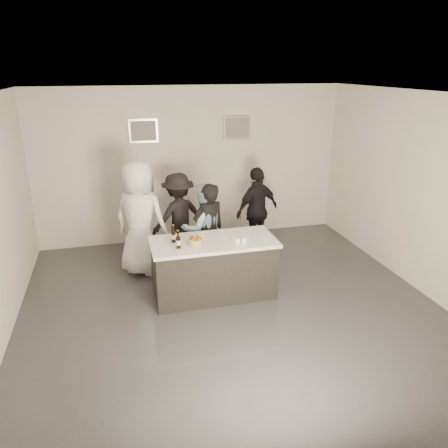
# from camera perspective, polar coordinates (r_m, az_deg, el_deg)

# --- Properties ---
(floor) EXTENTS (6.00, 6.00, 0.00)m
(floor) POSITION_cam_1_polar(r_m,az_deg,el_deg) (6.46, 1.14, -11.13)
(floor) COLOR #3D3D42
(floor) RESTS_ON ground
(ceiling) EXTENTS (6.00, 6.00, 0.00)m
(ceiling) POSITION_cam_1_polar(r_m,az_deg,el_deg) (5.54, 1.36, 16.50)
(ceiling) COLOR white
(wall_back) EXTENTS (6.00, 0.04, 3.00)m
(wall_back) POSITION_cam_1_polar(r_m,az_deg,el_deg) (8.65, -4.22, 7.69)
(wall_back) COLOR silver
(wall_back) RESTS_ON ground
(wall_front) EXTENTS (6.00, 0.04, 3.00)m
(wall_front) POSITION_cam_1_polar(r_m,az_deg,el_deg) (3.32, 15.92, -14.49)
(wall_front) COLOR silver
(wall_front) RESTS_ON ground
(wall_right) EXTENTS (0.04, 6.00, 3.00)m
(wall_right) POSITION_cam_1_polar(r_m,az_deg,el_deg) (7.21, 24.88, 3.36)
(wall_right) COLOR silver
(wall_right) RESTS_ON ground
(picture_left) EXTENTS (0.54, 0.04, 0.44)m
(picture_left) POSITION_cam_1_polar(r_m,az_deg,el_deg) (8.38, -10.49, 11.89)
(picture_left) COLOR #B2B2B7
(picture_left) RESTS_ON wall_back
(picture_right) EXTENTS (0.54, 0.04, 0.44)m
(picture_right) POSITION_cam_1_polar(r_m,az_deg,el_deg) (8.70, 1.67, 12.49)
(picture_right) COLOR #B2B2B7
(picture_right) RESTS_ON wall_back
(bar_counter) EXTENTS (1.86, 0.86, 0.90)m
(bar_counter) POSITION_cam_1_polar(r_m,az_deg,el_deg) (6.65, -1.36, -5.74)
(bar_counter) COLOR white
(bar_counter) RESTS_ON ground
(cake) EXTENTS (0.22, 0.22, 0.08)m
(cake) POSITION_cam_1_polar(r_m,az_deg,el_deg) (6.32, -3.79, -2.34)
(cake) COLOR yellow
(cake) RESTS_ON bar_counter
(beer_bottle_a) EXTENTS (0.07, 0.07, 0.26)m
(beer_bottle_a) POSITION_cam_1_polar(r_m,az_deg,el_deg) (6.40, -6.62, -1.28)
(beer_bottle_a) COLOR black
(beer_bottle_a) RESTS_ON bar_counter
(beer_bottle_b) EXTENTS (0.07, 0.07, 0.26)m
(beer_bottle_b) POSITION_cam_1_polar(r_m,az_deg,el_deg) (6.18, -6.00, -2.03)
(beer_bottle_b) COLOR black
(beer_bottle_b) RESTS_ON bar_counter
(tumbler_cluster) EXTENTS (0.19, 0.19, 0.08)m
(tumbler_cluster) POSITION_cam_1_polar(r_m,az_deg,el_deg) (6.42, 2.03, -1.96)
(tumbler_cluster) COLOR orange
(tumbler_cluster) RESTS_ON bar_counter
(candles) EXTENTS (0.24, 0.08, 0.01)m
(candles) POSITION_cam_1_polar(r_m,az_deg,el_deg) (6.15, -3.69, -3.36)
(candles) COLOR pink
(candles) RESTS_ON bar_counter
(person_main_black) EXTENTS (0.67, 0.56, 1.58)m
(person_main_black) POSITION_cam_1_polar(r_m,az_deg,el_deg) (7.17, -2.00, -0.80)
(person_main_black) COLOR black
(person_main_black) RESTS_ON ground
(person_main_blue) EXTENTS (0.82, 0.68, 1.55)m
(person_main_blue) POSITION_cam_1_polar(r_m,az_deg,el_deg) (7.29, -2.71, -0.60)
(person_main_blue) COLOR #9EBBCF
(person_main_blue) RESTS_ON ground
(person_guest_left) EXTENTS (1.12, 1.04, 1.93)m
(person_guest_left) POSITION_cam_1_polar(r_m,az_deg,el_deg) (7.30, -10.88, 0.68)
(person_guest_left) COLOR white
(person_guest_left) RESTS_ON ground
(person_guest_right) EXTENTS (1.03, 0.74, 1.62)m
(person_guest_right) POSITION_cam_1_polar(r_m,az_deg,el_deg) (8.11, 4.36, 1.80)
(person_guest_right) COLOR black
(person_guest_right) RESTS_ON ground
(person_guest_back) EXTENTS (1.16, 0.90, 1.58)m
(person_guest_back) POSITION_cam_1_polar(r_m,az_deg,el_deg) (7.85, -5.95, 0.97)
(person_guest_back) COLOR black
(person_guest_back) RESTS_ON ground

